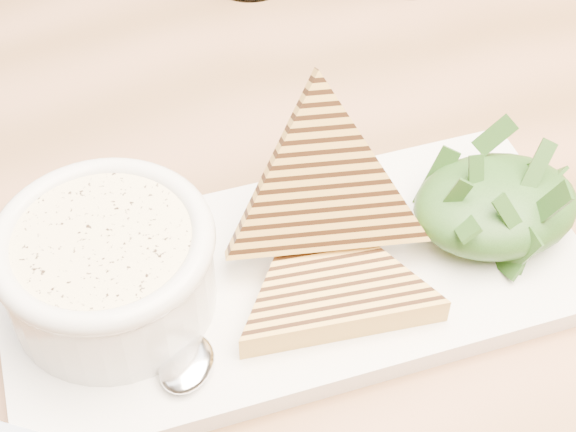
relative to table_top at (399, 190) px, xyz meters
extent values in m
cube|color=#976746|center=(0.00, 0.00, 0.00)|extent=(1.36, 0.95, 0.04)
cube|color=silver|center=(-0.11, -0.08, 0.03)|extent=(0.39, 0.19, 0.02)
cylinder|color=silver|center=(-0.23, -0.07, 0.06)|extent=(0.13, 0.13, 0.05)
cylinder|color=beige|center=(-0.23, -0.07, 0.09)|extent=(0.11, 0.11, 0.01)
torus|color=silver|center=(-0.23, -0.07, 0.09)|extent=(0.14, 0.14, 0.01)
ellipsoid|color=black|center=(0.03, -0.08, 0.06)|extent=(0.11, 0.09, 0.04)
ellipsoid|color=silver|center=(-0.19, -0.14, 0.04)|extent=(0.05, 0.05, 0.01)
camera|label=1|loc=(-0.21, -0.43, 0.49)|focal=55.00mm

